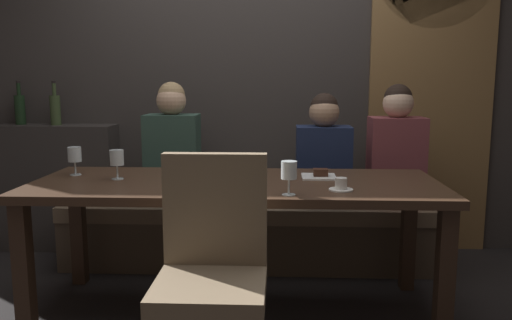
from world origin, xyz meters
TOP-DOWN VIEW (x-y plane):
  - ground at (0.00, 0.00)m, footprint 9.00×9.00m
  - back_wall_tiled at (0.00, 1.22)m, footprint 6.00×0.12m
  - arched_door at (1.35, 1.15)m, footprint 0.90×0.05m
  - back_counter at (-1.55, 1.04)m, footprint 1.10×0.28m
  - dining_table at (0.00, 0.00)m, footprint 2.20×0.84m
  - banquette_bench at (0.00, 0.70)m, footprint 2.50×0.44m
  - chair_near_side at (-0.04, -0.72)m, footprint 0.44×0.44m
  - diner_redhead at (-0.50, 0.72)m, footprint 0.36×0.24m
  - diner_bearded at (0.53, 0.67)m, footprint 0.36×0.24m
  - diner_far_end at (1.02, 0.71)m, footprint 0.36×0.24m
  - wine_bottle_dark_red at (-1.72, 1.07)m, footprint 0.08×0.08m
  - wine_bottle_pale_label at (-1.43, 1.02)m, footprint 0.08×0.08m
  - wine_glass_center_back at (-0.66, 0.03)m, footprint 0.08×0.08m
  - wine_glass_far_left at (-0.14, -0.34)m, footprint 0.08×0.08m
  - wine_glass_end_left at (-0.94, 0.14)m, footprint 0.08×0.08m
  - wine_glass_center_front at (0.02, -0.13)m, footprint 0.08×0.08m
  - wine_glass_near_left at (0.28, -0.33)m, footprint 0.08×0.08m
  - espresso_cup at (0.54, -0.21)m, footprint 0.12×0.12m
  - dessert_plate at (0.46, 0.12)m, footprint 0.19×0.19m

SIDE VIEW (x-z plane):
  - ground at x=0.00m, z-range 0.00..0.00m
  - banquette_bench at x=0.00m, z-range 0.00..0.45m
  - back_counter at x=-1.55m, z-range 0.00..0.95m
  - chair_near_side at x=-0.04m, z-range 0.07..1.05m
  - dining_table at x=0.00m, z-range 0.28..1.02m
  - dessert_plate at x=0.46m, z-range 0.73..0.78m
  - espresso_cup at x=0.54m, z-range 0.73..0.80m
  - diner_bearded at x=0.53m, z-range 0.43..1.18m
  - diner_far_end at x=1.02m, z-range 0.43..1.24m
  - diner_redhead at x=-0.50m, z-range 0.43..1.25m
  - wine_glass_far_left at x=-0.14m, z-range 0.77..0.93m
  - wine_glass_center_back at x=-0.66m, z-range 0.77..0.94m
  - wine_glass_end_left at x=-0.94m, z-range 0.77..0.94m
  - wine_glass_center_front at x=0.02m, z-range 0.77..0.94m
  - wine_glass_near_left at x=0.28m, z-range 0.77..0.94m
  - wine_bottle_dark_red at x=-1.72m, z-range 0.91..1.23m
  - wine_bottle_pale_label at x=-1.43m, z-range 0.91..1.23m
  - arched_door at x=1.35m, z-range 0.09..2.64m
  - back_wall_tiled at x=0.00m, z-range 0.00..3.00m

